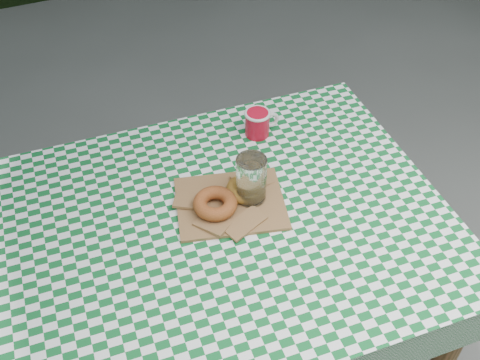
{
  "coord_description": "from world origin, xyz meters",
  "views": [
    {
      "loc": [
        -0.38,
        -1.02,
        1.85
      ],
      "look_at": [
        0.05,
        -0.02,
        0.79
      ],
      "focal_mm": 42.81,
      "sensor_mm": 36.0,
      "label": 1
    }
  ],
  "objects_px": {
    "table": "(197,315)",
    "coffee_mug": "(257,123)",
    "drinking_glass": "(251,180)",
    "paper_bag": "(230,202)"
  },
  "relations": [
    {
      "from": "paper_bag",
      "to": "drinking_glass",
      "type": "xyz_separation_m",
      "value": [
        0.06,
        -0.01,
        0.06
      ]
    },
    {
      "from": "drinking_glass",
      "to": "table",
      "type": "bearing_deg",
      "value": -168.0
    },
    {
      "from": "table",
      "to": "coffee_mug",
      "type": "bearing_deg",
      "value": 44.95
    },
    {
      "from": "table",
      "to": "drinking_glass",
      "type": "height_order",
      "value": "drinking_glass"
    },
    {
      "from": "paper_bag",
      "to": "coffee_mug",
      "type": "xyz_separation_m",
      "value": [
        0.18,
        0.24,
        0.03
      ]
    },
    {
      "from": "table",
      "to": "coffee_mug",
      "type": "relative_size",
      "value": 9.21
    },
    {
      "from": "table",
      "to": "coffee_mug",
      "type": "distance_m",
      "value": 0.6
    },
    {
      "from": "paper_bag",
      "to": "coffee_mug",
      "type": "bearing_deg",
      "value": 52.02
    },
    {
      "from": "table",
      "to": "paper_bag",
      "type": "relative_size",
      "value": 4.7
    },
    {
      "from": "table",
      "to": "coffee_mug",
      "type": "xyz_separation_m",
      "value": [
        0.32,
        0.28,
        0.42
      ]
    }
  ]
}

